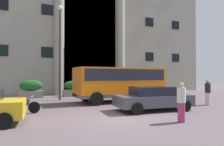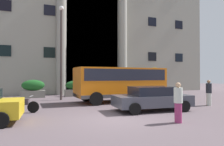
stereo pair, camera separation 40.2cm
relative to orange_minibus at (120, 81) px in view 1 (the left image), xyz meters
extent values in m
cube|color=#5E4F54|center=(-2.73, -5.50, -1.60)|extent=(80.00, 64.00, 0.12)
cube|color=gray|center=(-2.73, 12.00, 8.38)|extent=(35.83, 9.00, 19.85)
cube|color=black|center=(-0.13, 7.56, 4.33)|extent=(5.93, 0.12, 11.74)
cylinder|color=gray|center=(-3.61, 7.25, 4.33)|extent=(1.03, 1.03, 11.74)
cylinder|color=gray|center=(3.35, 7.25, 4.33)|extent=(1.03, 1.03, 11.74)
cube|color=black|center=(-8.87, 7.46, 2.82)|extent=(1.13, 0.08, 1.08)
cube|color=black|center=(-4.78, 7.46, 2.82)|extent=(1.13, 0.08, 1.08)
cube|color=black|center=(7.51, 7.46, 2.82)|extent=(1.13, 0.08, 1.08)
cube|color=black|center=(11.60, 7.46, 2.82)|extent=(1.13, 0.08, 1.08)
cube|color=black|center=(-8.87, 7.46, 7.19)|extent=(1.13, 0.08, 1.08)
cube|color=black|center=(-4.78, 7.46, 7.19)|extent=(1.13, 0.08, 1.08)
cube|color=black|center=(7.51, 7.46, 7.19)|extent=(1.13, 0.08, 1.08)
cube|color=black|center=(11.60, 7.46, 7.19)|extent=(1.13, 0.08, 1.08)
cube|color=orange|center=(-0.01, 0.00, -0.04)|extent=(6.90, 2.71, 2.11)
cube|color=#20212D|center=(-0.01, 0.00, 0.49)|extent=(6.50, 2.73, 0.82)
cube|color=#20212D|center=(3.32, 0.15, 0.31)|extent=(0.15, 2.02, 1.02)
cube|color=#474445|center=(-0.01, 0.00, -0.97)|extent=(6.91, 2.75, 0.24)
cylinder|color=black|center=(2.31, 1.31, -1.09)|extent=(0.91, 0.32, 0.90)
cylinder|color=black|center=(2.43, -1.09, -1.09)|extent=(0.91, 0.32, 0.90)
cylinder|color=black|center=(-2.44, 1.09, -1.09)|extent=(0.91, 0.32, 0.90)
cylinder|color=black|center=(-2.33, -1.31, -1.09)|extent=(0.91, 0.32, 0.90)
cylinder|color=#929C14|center=(4.39, 2.16, -0.20)|extent=(0.08, 0.08, 2.70)
cube|color=yellow|center=(4.39, 2.13, 0.90)|extent=(0.44, 0.03, 0.60)
cube|color=slate|center=(4.40, 4.90, -1.23)|extent=(1.43, 0.98, 0.62)
ellipsoid|color=#164B22|center=(4.40, 4.90, -0.46)|extent=(1.37, 0.88, 0.93)
cube|color=slate|center=(-6.28, 5.27, -1.23)|extent=(2.04, 0.88, 0.63)
ellipsoid|color=#1C561F|center=(-6.28, 5.27, -0.43)|extent=(1.95, 0.79, 0.97)
cube|color=gray|center=(-2.43, 5.19, -1.23)|extent=(2.15, 0.80, 0.64)
ellipsoid|color=#1C5020|center=(-2.43, 5.19, -0.47)|extent=(2.06, 0.72, 0.87)
cube|color=gray|center=(0.79, 4.65, -1.24)|extent=(1.51, 0.76, 0.60)
ellipsoid|color=#295724|center=(0.79, 4.65, -0.52)|extent=(1.45, 0.68, 0.85)
cube|color=#43454F|center=(0.09, -4.23, -0.97)|extent=(4.40, 2.13, 0.60)
cube|color=black|center=(0.09, -4.23, -0.43)|extent=(2.42, 1.79, 0.48)
cylinder|color=black|center=(1.61, -3.39, -1.23)|extent=(0.63, 0.24, 0.62)
cylinder|color=black|center=(1.49, -5.25, -1.23)|extent=(0.63, 0.24, 0.62)
cylinder|color=black|center=(-1.31, -3.20, -1.23)|extent=(0.63, 0.24, 0.62)
cylinder|color=black|center=(-1.42, -5.07, -1.23)|extent=(0.63, 0.24, 0.62)
cylinder|color=black|center=(-7.15, -3.75, -1.23)|extent=(0.63, 0.23, 0.62)
cylinder|color=black|center=(-7.25, -5.56, -1.23)|extent=(0.63, 0.23, 0.62)
cylinder|color=black|center=(-6.16, -2.55, -1.24)|extent=(0.60, 0.27, 0.60)
cylinder|color=black|center=(-7.41, -2.17, -1.24)|extent=(0.61, 0.29, 0.60)
cube|color=#4A3E44|center=(-6.78, -2.36, -0.96)|extent=(0.87, 0.47, 0.32)
cube|color=black|center=(-6.96, -2.31, -0.78)|extent=(0.56, 0.34, 0.12)
cylinder|color=#A5A5A8|center=(-6.26, -2.52, -0.66)|extent=(0.19, 0.53, 0.03)
cylinder|color=beige|center=(4.66, -3.90, -1.13)|extent=(0.30, 0.30, 0.83)
cylinder|color=black|center=(4.66, -3.90, -0.40)|extent=(0.36, 0.36, 0.64)
sphere|color=#A4764D|center=(4.66, -3.90, 0.03)|extent=(0.22, 0.22, 0.22)
cylinder|color=#9E3365|center=(-0.46, -7.14, -1.13)|extent=(0.30, 0.30, 0.83)
cylinder|color=silver|center=(-0.46, -7.14, -0.40)|extent=(0.36, 0.36, 0.64)
sphere|color=tan|center=(-0.46, -7.14, 0.03)|extent=(0.22, 0.22, 0.22)
cylinder|color=#3F3432|center=(-4.13, 2.71, 2.12)|extent=(0.18, 0.18, 7.32)
sphere|color=silver|center=(-4.13, 2.71, 5.95)|extent=(0.40, 0.40, 0.40)
camera|label=1|loc=(-6.38, -13.81, 0.41)|focal=31.97mm
camera|label=2|loc=(-6.01, -13.95, 0.41)|focal=31.97mm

